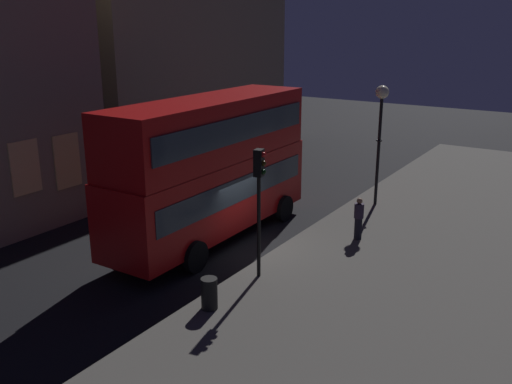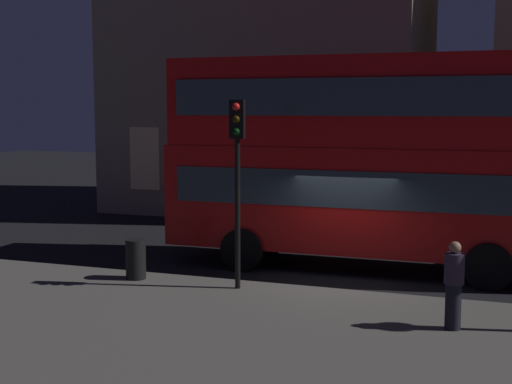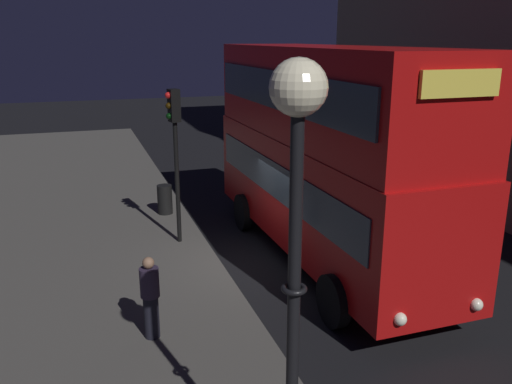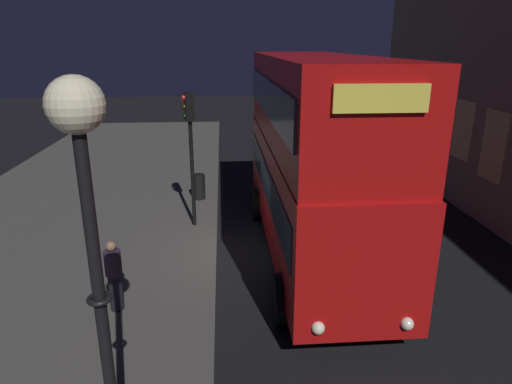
% 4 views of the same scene
% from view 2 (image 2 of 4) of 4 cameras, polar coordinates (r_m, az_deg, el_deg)
% --- Properties ---
extents(ground_plane, '(80.00, 80.00, 0.00)m').
position_cam_2_polar(ground_plane, '(16.99, 6.80, -7.36)').
color(ground_plane, black).
extents(sidewalk_slab, '(44.00, 9.61, 0.12)m').
position_cam_2_polar(sidewalk_slab, '(11.69, 0.51, -13.71)').
color(sidewalk_slab, '#4C4944').
rests_on(sidewalk_slab, ground).
extents(double_decker_bus, '(9.86, 2.89, 5.42)m').
position_cam_2_polar(double_decker_bus, '(18.19, 8.20, 3.24)').
color(double_decker_bus, '#B20F0F').
rests_on(double_decker_bus, ground).
extents(traffic_light_near_kerb, '(0.36, 0.39, 4.21)m').
position_cam_2_polar(traffic_light_near_kerb, '(15.47, -1.53, 3.07)').
color(traffic_light_near_kerb, black).
rests_on(traffic_light_near_kerb, sidewalk_slab).
extents(pedestrian, '(0.36, 0.36, 1.64)m').
position_cam_2_polar(pedestrian, '(13.42, 15.73, -7.23)').
color(pedestrian, black).
rests_on(pedestrian, sidewalk_slab).
extents(litter_bin, '(0.48, 0.48, 0.94)m').
position_cam_2_polar(litter_bin, '(16.96, -9.72, -5.39)').
color(litter_bin, black).
rests_on(litter_bin, sidewalk_slab).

